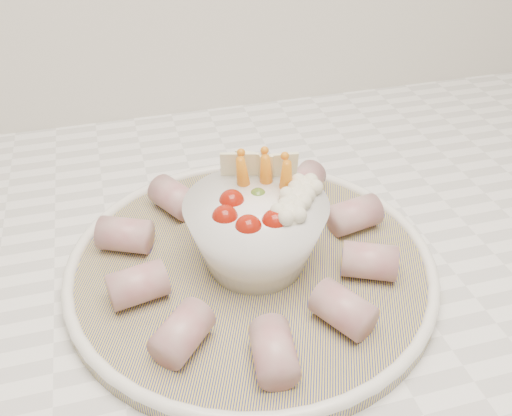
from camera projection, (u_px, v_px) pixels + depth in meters
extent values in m
cube|color=white|center=(350.00, 220.00, 0.69)|extent=(2.04, 0.62, 0.04)
cylinder|color=navy|center=(251.00, 267.00, 0.58)|extent=(0.48, 0.48, 0.01)
torus|color=white|center=(251.00, 262.00, 0.58)|extent=(0.37, 0.37, 0.01)
sphere|color=maroon|center=(225.00, 218.00, 0.52)|extent=(0.02, 0.02, 0.02)
sphere|color=maroon|center=(248.00, 228.00, 0.51)|extent=(0.02, 0.02, 0.02)
sphere|color=maroon|center=(275.00, 222.00, 0.51)|extent=(0.02, 0.02, 0.02)
sphere|color=maroon|center=(232.00, 202.00, 0.54)|extent=(0.02, 0.02, 0.02)
sphere|color=#4D6E24|center=(258.00, 197.00, 0.55)|extent=(0.02, 0.02, 0.02)
cone|color=orange|center=(243.00, 179.00, 0.56)|extent=(0.03, 0.03, 0.06)
cone|color=orange|center=(266.00, 177.00, 0.56)|extent=(0.03, 0.03, 0.06)
cone|color=orange|center=(286.00, 183.00, 0.55)|extent=(0.02, 0.03, 0.06)
sphere|color=white|center=(297.00, 203.00, 0.54)|extent=(0.03, 0.03, 0.03)
sphere|color=white|center=(289.00, 218.00, 0.52)|extent=(0.03, 0.03, 0.03)
sphere|color=white|center=(305.00, 192.00, 0.55)|extent=(0.03, 0.03, 0.03)
cube|color=beige|center=(255.00, 169.00, 0.57)|extent=(0.04, 0.03, 0.04)
cube|color=beige|center=(278.00, 170.00, 0.57)|extent=(0.04, 0.02, 0.04)
cube|color=beige|center=(240.00, 170.00, 0.57)|extent=(0.04, 0.02, 0.04)
cylinder|color=#A24A53|center=(369.00, 261.00, 0.55)|extent=(0.06, 0.05, 0.04)
cylinder|color=#A24A53|center=(354.00, 215.00, 0.61)|extent=(0.06, 0.04, 0.04)
cylinder|color=#A24A53|center=(304.00, 183.00, 0.66)|extent=(0.06, 0.06, 0.04)
cylinder|color=#A24A53|center=(237.00, 184.00, 0.66)|extent=(0.04, 0.06, 0.04)
cylinder|color=#A24A53|center=(174.00, 197.00, 0.64)|extent=(0.06, 0.06, 0.04)
cylinder|color=#A24A53|center=(125.00, 235.00, 0.58)|extent=(0.06, 0.05, 0.04)
cylinder|color=#A24A53|center=(138.00, 285.00, 0.52)|extent=(0.06, 0.04, 0.04)
cylinder|color=#A24A53|center=(182.00, 333.00, 0.48)|extent=(0.06, 0.06, 0.04)
cylinder|color=#A24A53|center=(274.00, 352.00, 0.46)|extent=(0.04, 0.06, 0.04)
cylinder|color=#A24A53|center=(343.00, 309.00, 0.50)|extent=(0.06, 0.06, 0.04)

